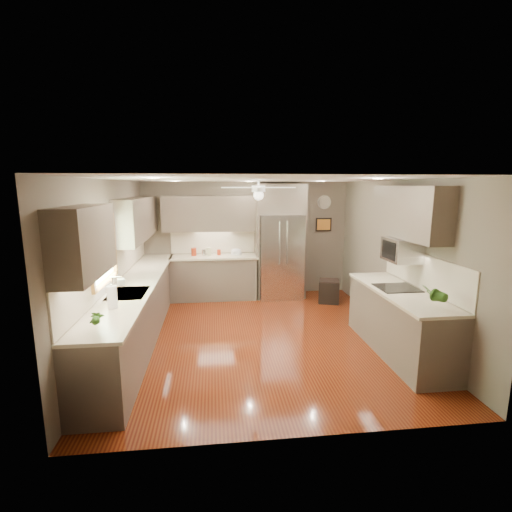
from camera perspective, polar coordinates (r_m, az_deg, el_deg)
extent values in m
plane|color=#481409|center=(6.17, 0.71, -12.21)|extent=(5.00, 5.00, 0.00)
plane|color=white|center=(5.68, 0.77, 11.69)|extent=(5.00, 5.00, 0.00)
plane|color=#645A4C|center=(8.25, -1.49, 2.66)|extent=(4.50, 0.00, 4.50)
plane|color=#645A4C|center=(3.42, 6.17, -9.03)|extent=(4.50, 0.00, 4.50)
plane|color=#645A4C|center=(5.95, -21.30, -1.20)|extent=(0.00, 5.00, 5.00)
plane|color=#645A4C|center=(6.48, 20.89, -0.25)|extent=(0.00, 5.00, 5.00)
cylinder|color=#9B2810|center=(8.01, -9.54, 0.61)|extent=(0.14, 0.14, 0.18)
cylinder|color=silver|center=(7.97, -8.01, 0.54)|extent=(0.11, 0.11, 0.13)
cylinder|color=#B8B58A|center=(7.98, -7.27, 0.70)|extent=(0.12, 0.12, 0.17)
cylinder|color=#9B2810|center=(8.02, -5.72, 0.57)|extent=(0.10, 0.10, 0.12)
imported|color=white|center=(5.74, -20.01, -3.67)|extent=(0.12, 0.12, 0.20)
imported|color=#2D5C1A|center=(4.16, -23.53, -8.76)|extent=(0.16, 0.12, 0.27)
imported|color=#2D5C1A|center=(4.99, 25.65, -5.28)|extent=(0.24, 0.22, 0.36)
imported|color=#B8B58A|center=(7.96, -3.04, 0.31)|extent=(0.26, 0.26, 0.06)
cube|color=brown|center=(6.23, -17.76, -8.10)|extent=(0.60, 4.70, 0.90)
cube|color=beige|center=(6.09, -17.87, -3.90)|extent=(0.65, 4.70, 0.04)
cube|color=#C0B29E|center=(6.10, -20.83, -1.37)|extent=(0.02, 4.70, 0.50)
cube|color=brown|center=(8.07, -6.41, -3.36)|extent=(1.85, 0.60, 0.90)
cube|color=beige|center=(7.96, -6.47, -0.10)|extent=(1.85, 0.65, 0.04)
cube|color=#C0B29E|center=(8.21, -6.52, 2.21)|extent=(1.85, 0.02, 0.50)
cube|color=brown|center=(4.30, -24.97, 2.00)|extent=(0.33, 1.20, 0.75)
cube|color=brown|center=(7.09, -17.71, 5.53)|extent=(0.33, 2.40, 0.75)
cube|color=brown|center=(7.99, -6.62, 6.48)|extent=(2.15, 0.33, 0.75)
cube|color=brown|center=(5.82, 22.43, 6.24)|extent=(0.33, 1.70, 0.75)
cube|color=#BFF2B2|center=(5.42, -22.67, 0.83)|extent=(0.01, 1.00, 0.80)
cube|color=brown|center=(5.36, -22.74, 5.37)|extent=(0.05, 1.12, 0.06)
cube|color=brown|center=(5.50, -22.09, -3.58)|extent=(0.05, 1.12, 0.06)
cube|color=brown|center=(4.91, -24.05, -0.21)|extent=(0.05, 0.06, 0.80)
cube|color=brown|center=(5.92, -21.05, 1.71)|extent=(0.05, 0.06, 0.80)
cube|color=silver|center=(5.48, -19.12, -5.54)|extent=(0.50, 0.70, 0.03)
cube|color=#262626|center=(5.49, -19.09, -5.90)|extent=(0.44, 0.62, 0.05)
cylinder|color=silver|center=(5.49, -21.24, -4.29)|extent=(0.02, 0.02, 0.24)
cylinder|color=silver|center=(5.45, -20.71, -3.07)|extent=(0.16, 0.02, 0.02)
cube|color=silver|center=(8.04, 3.73, -0.02)|extent=(0.92, 0.72, 1.82)
cube|color=black|center=(7.77, 4.15, -2.32)|extent=(0.88, 0.02, 0.02)
cube|color=black|center=(7.65, 4.22, 2.01)|extent=(0.01, 0.02, 1.00)
cylinder|color=silver|center=(7.60, 3.68, 1.96)|extent=(0.02, 0.02, 0.90)
cylinder|color=silver|center=(7.63, 4.86, 1.98)|extent=(0.02, 0.02, 0.90)
cube|color=brown|center=(7.97, 3.76, 8.75)|extent=(1.04, 0.60, 0.63)
cube|color=brown|center=(8.03, 0.14, -0.01)|extent=(0.06, 0.60, 1.82)
cube|color=brown|center=(8.21, 7.09, 0.14)|extent=(0.06, 0.60, 1.82)
cube|color=brown|center=(5.85, 21.12, -9.53)|extent=(0.65, 2.20, 0.90)
cube|color=beige|center=(5.70, 21.30, -5.10)|extent=(0.70, 2.20, 0.04)
cube|color=#C0B29E|center=(5.80, 24.38, -2.22)|extent=(0.02, 2.20, 0.50)
cube|color=black|center=(5.78, 20.86, -4.61)|extent=(0.56, 0.52, 0.01)
cube|color=silver|center=(5.86, 21.58, 0.90)|extent=(0.42, 0.55, 0.34)
cube|color=black|center=(5.76, 19.74, 0.87)|extent=(0.02, 0.40, 0.26)
cylinder|color=white|center=(5.98, 0.39, 11.26)|extent=(0.03, 0.03, 0.08)
cylinder|color=white|center=(5.98, 0.39, 10.30)|extent=(0.22, 0.22, 0.10)
sphere|color=white|center=(5.98, 0.39, 9.34)|extent=(0.16, 0.16, 0.16)
cube|color=white|center=(6.03, 3.75, 10.47)|extent=(0.48, 0.11, 0.01)
cube|color=white|center=(6.33, 0.00, 10.50)|extent=(0.11, 0.48, 0.01)
cube|color=white|center=(5.95, -3.02, 10.48)|extent=(0.48, 0.11, 0.01)
cube|color=white|center=(5.63, 0.83, 10.48)|extent=(0.11, 0.48, 0.01)
cylinder|color=white|center=(6.97, -12.38, 11.21)|extent=(0.14, 0.14, 0.01)
cylinder|color=white|center=(7.23, 9.88, 11.27)|extent=(0.14, 0.14, 0.01)
cylinder|color=white|center=(4.49, -15.54, 11.51)|extent=(0.14, 0.14, 0.01)
cylinder|color=white|center=(4.88, 18.32, 11.26)|extent=(0.14, 0.14, 0.01)
cylinder|color=white|center=(7.47, -1.04, 11.40)|extent=(0.14, 0.14, 0.01)
cylinder|color=white|center=(8.50, 10.45, 8.15)|extent=(0.30, 0.03, 0.30)
cylinder|color=silver|center=(8.48, 10.48, 8.14)|extent=(0.29, 0.00, 0.29)
cube|color=black|center=(8.53, 10.35, 4.79)|extent=(0.36, 0.03, 0.30)
cube|color=orange|center=(8.51, 10.38, 4.78)|extent=(0.30, 0.01, 0.24)
cube|color=black|center=(7.95, 11.13, -5.40)|extent=(0.52, 0.52, 0.47)
cube|color=black|center=(7.89, 11.19, -3.76)|extent=(0.49, 0.49, 0.03)
cylinder|color=white|center=(4.83, -21.26, -5.91)|extent=(0.12, 0.12, 0.28)
cylinder|color=silver|center=(4.83, -21.27, -5.79)|extent=(0.02, 0.02, 0.30)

